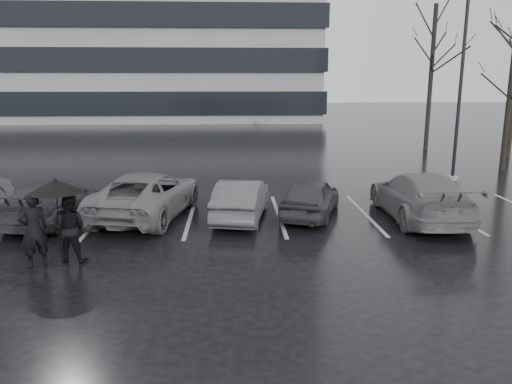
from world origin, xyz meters
The scene contains 13 objects.
ground centered at (0.00, 0.00, 0.00)m, with size 160.00×160.00×0.00m, color black.
car_main centered at (1.60, 2.38, 0.62)m, with size 1.46×3.64×1.24m, color black.
car_west_a centered at (-0.60, 2.12, 0.62)m, with size 1.32×3.77×1.24m, color #302F32.
car_west_b centered at (-3.55, 2.55, 0.71)m, with size 2.35×5.11×1.42m, color #4E4F51.
car_west_c centered at (-6.24, 2.14, 0.64)m, with size 1.79×4.40×1.28m, color black.
car_east centered at (4.90, 1.85, 0.73)m, with size 2.04×5.02×1.46m, color #4E4F51.
pedestrian_left centered at (-5.41, -1.69, 0.88)m, with size 0.64×0.42×1.76m, color black.
pedestrian_right centered at (-4.71, -1.37, 0.81)m, with size 0.79×0.62×1.63m, color black.
umbrella centered at (-4.91, -1.49, 1.86)m, with size 1.20×1.20×2.04m.
lamp_post centered at (8.62, 7.79, 3.70)m, with size 0.44×0.44×8.08m.
stall_stripes centered at (-0.80, 2.50, 0.00)m, with size 19.72×5.00×0.00m.
tree_east centered at (12.00, 10.00, 4.00)m, with size 0.26×0.26×8.00m, color black.
tree_north centered at (11.00, 17.00, 4.25)m, with size 0.26×0.26×8.50m, color black.
Camera 1 is at (-0.87, -12.83, 4.24)m, focal length 35.00 mm.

